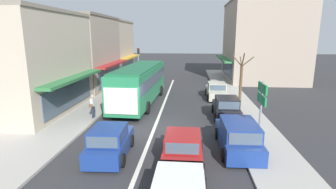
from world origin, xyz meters
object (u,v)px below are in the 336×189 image
Objects in this scene: parked_sedan_kerb_third at (217,91)px; directional_road_sign at (262,100)px; traffic_light_downstreet at (138,59)px; pedestrian_browsing_midblock at (132,77)px; sedan_behind_bus_mid at (183,150)px; parked_hatchback_kerb_second at (226,108)px; street_tree_right at (241,80)px; pedestrian_with_handbag_near at (93,105)px; city_bus at (140,82)px; parked_wagon_kerb_front at (238,136)px; hatchback_adjacent_lane_lead at (110,143)px.

parked_sedan_kerb_third is 11.89m from directional_road_sign.
pedestrian_browsing_midblock is at bearing -95.56° from traffic_light_downstreet.
sedan_behind_bus_mid is at bearing -70.81° from pedestrian_browsing_midblock.
street_tree_right is at bearing 68.15° from parked_hatchback_kerb_second.
pedestrian_with_handbag_near is (-10.10, 4.36, -1.64)m from directional_road_sign.
street_tree_right is at bearing 6.07° from city_bus.
pedestrian_with_handbag_near is 1.00× the size of pedestrian_browsing_midblock.
pedestrian_with_handbag_near is (-9.14, -7.31, 0.40)m from parked_sedan_kerb_third.
hatchback_adjacent_lane_lead is at bearing -168.82° from parked_wagon_kerb_front.
directional_road_sign reaches higher than hatchback_adjacent_lane_lead.
street_tree_right is 2.68× the size of pedestrian_browsing_midblock.
parked_wagon_kerb_front is at bearing 30.89° from sedan_behind_bus_mid.
hatchback_adjacent_lane_lead is 14.20m from parked_sedan_kerb_third.
hatchback_adjacent_lane_lead is 18.41m from pedestrian_browsing_midblock.
parked_sedan_kerb_third is 10.72m from pedestrian_browsing_midblock.
street_tree_right is at bearing 53.63° from hatchback_adjacent_lane_lead.
parked_wagon_kerb_front is (2.75, 1.65, 0.08)m from sedan_behind_bus_mid.
parked_wagon_kerb_front reaches higher than parked_hatchback_kerb_second.
city_bus is 6.72× the size of pedestrian_browsing_midblock.
city_bus is 2.61× the size of sedan_behind_bus_mid.
street_tree_right is (8.13, 11.03, 1.33)m from hatchback_adjacent_lane_lead.
sedan_behind_bus_mid is 4.49m from directional_road_sign.
parked_sedan_kerb_third is 11.71m from pedestrian_with_handbag_near.
traffic_light_downstreet reaches higher than parked_sedan_kerb_third.
directional_road_sign is (3.72, 1.47, 2.04)m from sedan_behind_bus_mid.
parked_wagon_kerb_front is 1.22× the size of parked_hatchback_kerb_second.
city_bus is 7.73m from parked_hatchback_kerb_second.
pedestrian_with_handbag_near and pedestrian_browsing_midblock have the same top height.
city_bus is 7.32m from parked_sedan_kerb_third.
hatchback_adjacent_lane_lead reaches higher than sedan_behind_bus_mid.
parked_sedan_kerb_third is at bearing 137.33° from street_tree_right.
parked_sedan_kerb_third is at bearing 89.94° from parked_wagon_kerb_front.
directional_road_sign is 19.97m from pedestrian_browsing_midblock.
parked_wagon_kerb_front is 1.26× the size of directional_road_sign.
city_bus is at bearing 110.60° from sedan_behind_bus_mid.
city_bus is 11.91m from directional_road_sign.
traffic_light_downstreet is 15.60m from pedestrian_with_handbag_near.
street_tree_right is 12.37m from pedestrian_with_handbag_near.
street_tree_right is (10.81, -9.89, -0.82)m from traffic_light_downstreet.
street_tree_right reaches higher than parked_sedan_kerb_third.
directional_road_sign is (0.86, -5.61, 1.99)m from parked_hatchback_kerb_second.
parked_sedan_kerb_third is (0.01, 11.50, -0.08)m from parked_wagon_kerb_front.
street_tree_right is at bearing 27.04° from pedestrian_with_handbag_near.
pedestrian_browsing_midblock reaches higher than sedan_behind_bus_mid.
directional_road_sign is at bearing -59.22° from pedestrian_browsing_midblock.
traffic_light_downstreet is 14.67m from street_tree_right.
directional_road_sign reaches higher than parked_wagon_kerb_front.
traffic_light_downstreet reaches higher than city_bus.
pedestrian_with_handbag_near is at bearing -172.30° from parked_hatchback_kerb_second.
hatchback_adjacent_lane_lead is (0.45, -10.12, -1.17)m from city_bus.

